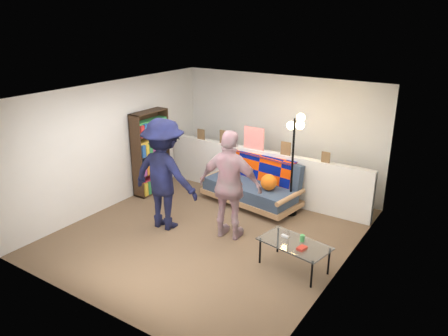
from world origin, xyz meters
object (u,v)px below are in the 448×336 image
Objects in this scene: bookshelf at (151,155)px; person_left at (164,174)px; futon_sofa at (254,185)px; coffee_table at (295,245)px; floor_lamp at (295,145)px; person_right at (230,186)px.

bookshelf is 1.68m from person_left.
bookshelf is at bearing -42.19° from person_left.
coffee_table is at bearing -45.73° from futon_sofa.
bookshelf is 3.93m from coffee_table.
floor_lamp is at bearing 116.06° from coffee_table.
bookshelf reaches higher than coffee_table.
futon_sofa is at bearing 16.48° from bookshelf.
floor_lamp is at bearing -0.13° from futon_sofa.
coffee_table is 0.56× the size of person_left.
person_left is at bearing -115.51° from futon_sofa.
floor_lamp is 1.03× the size of person_right.
person_left is at bearing 179.55° from coffee_table.
floor_lamp reaches higher than bookshelf.
futon_sofa is 1.87× the size of coffee_table.
bookshelf is (-2.09, -0.62, 0.42)m from futon_sofa.
coffee_table is 2.12m from floor_lamp.
floor_lamp is 0.98× the size of person_left.
person_right reaches higher than coffee_table.
coffee_table is (1.66, -1.70, 0.01)m from futon_sofa.
person_left is 1.06× the size of person_right.
futon_sofa is 1.07× the size of floor_lamp.
bookshelf is 1.58× the size of coffee_table.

